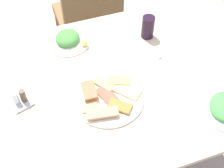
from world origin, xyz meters
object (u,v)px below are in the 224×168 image
at_px(pide_platter, 108,97).
at_px(spoon, 143,59).
at_px(soda_can, 148,27).
at_px(salad_plate_rice, 68,39).
at_px(paper_napkin, 145,62).
at_px(dining_chair, 89,14).
at_px(condiment_caddy, 20,100).
at_px(dining_table, 114,92).
at_px(fork, 146,64).

xyz_separation_m(pide_platter, spoon, (0.24, 0.17, -0.01)).
bearing_deg(soda_can, salad_plate_rice, 167.14).
relative_size(paper_napkin, spoon, 0.84).
height_order(salad_plate_rice, paper_napkin, salad_plate_rice).
height_order(dining_chair, soda_can, dining_chair).
distance_m(dining_chair, pide_platter, 0.94).
relative_size(salad_plate_rice, condiment_caddy, 2.10).
bearing_deg(soda_can, paper_napkin, -116.42).
height_order(dining_table, salad_plate_rice, salad_plate_rice).
relative_size(dining_chair, salad_plate_rice, 3.98).
bearing_deg(salad_plate_rice, pide_platter, -79.45).
bearing_deg(condiment_caddy, pide_platter, -15.45).
distance_m(soda_can, condiment_caddy, 0.73).
relative_size(spoon, condiment_caddy, 1.52).
bearing_deg(soda_can, dining_chair, 105.83).
relative_size(dining_table, condiment_caddy, 10.27).
height_order(soda_can, paper_napkin, soda_can).
relative_size(pide_platter, salad_plate_rice, 1.36).
relative_size(dining_table, dining_chair, 1.23).
distance_m(paper_napkin, spoon, 0.02).
xyz_separation_m(pide_platter, condiment_caddy, (-0.37, 0.10, 0.01)).
bearing_deg(dining_table, fork, 15.81).
xyz_separation_m(soda_can, fork, (-0.09, -0.19, -0.06)).
height_order(salad_plate_rice, condiment_caddy, condiment_caddy).
bearing_deg(dining_table, condiment_caddy, 177.46).
xyz_separation_m(pide_platter, fork, (0.24, 0.13, -0.01)).
height_order(dining_table, fork, fork).
bearing_deg(spoon, paper_napkin, -99.80).
distance_m(spoon, condiment_caddy, 0.62).
distance_m(dining_chair, spoon, 0.77).
distance_m(pide_platter, paper_napkin, 0.29).
distance_m(dining_table, fork, 0.21).
xyz_separation_m(dining_table, salad_plate_rice, (-0.14, 0.34, 0.10)).
bearing_deg(salad_plate_rice, spoon, -37.68).
bearing_deg(dining_table, spoon, 25.62).
xyz_separation_m(dining_chair, spoon, (0.08, -0.73, 0.23)).
bearing_deg(soda_can, condiment_caddy, -162.23).
xyz_separation_m(pide_platter, salad_plate_rice, (-0.08, 0.42, 0.01)).
height_order(pide_platter, salad_plate_rice, salad_plate_rice).
bearing_deg(pide_platter, soda_can, 44.78).
distance_m(pide_platter, spoon, 0.30).
height_order(pide_platter, condiment_caddy, condiment_caddy).
xyz_separation_m(soda_can, condiment_caddy, (-0.70, -0.22, -0.04)).
xyz_separation_m(pide_platter, soda_can, (0.33, 0.33, 0.05)).
xyz_separation_m(dining_chair, pide_platter, (-0.17, -0.90, 0.24)).
xyz_separation_m(fork, spoon, (0.00, 0.04, 0.00)).
relative_size(dining_table, pide_platter, 3.60).
distance_m(fork, spoon, 0.04).
bearing_deg(dining_table, soda_can, 42.03).
distance_m(pide_platter, salad_plate_rice, 0.43).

